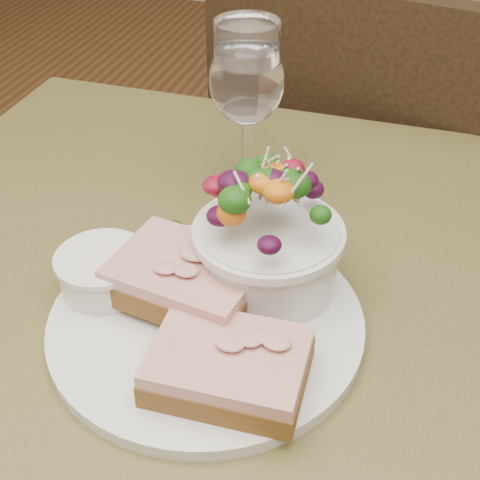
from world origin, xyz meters
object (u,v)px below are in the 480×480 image
(cafe_table, at_px, (225,387))
(sandwich_back, at_px, (187,277))
(chair_far, at_px, (355,277))
(ramekin, at_px, (103,270))
(salad_bowl, at_px, (269,230))
(wine_glass, at_px, (247,86))
(dinner_plate, at_px, (206,322))
(sandwich_front, at_px, (228,366))

(cafe_table, relative_size, sandwich_back, 5.86)
(chair_far, height_order, ramekin, chair_far)
(salad_bowl, bearing_deg, wine_glass, 113.04)
(dinner_plate, bearing_deg, sandwich_front, -56.78)
(chair_far, distance_m, sandwich_front, 0.86)
(sandwich_back, relative_size, salad_bowl, 1.08)
(sandwich_front, distance_m, wine_glass, 0.30)
(ramekin, bearing_deg, cafe_table, 7.24)
(cafe_table, distance_m, dinner_plate, 0.11)
(sandwich_front, height_order, wine_glass, wine_glass)
(cafe_table, bearing_deg, sandwich_front, -69.30)
(dinner_plate, height_order, sandwich_front, sandwich_front)
(dinner_plate, xyz_separation_m, sandwich_back, (-0.02, 0.02, 0.03))
(chair_far, xyz_separation_m, wine_glass, (-0.10, -0.43, 0.58))
(cafe_table, height_order, sandwich_back, sandwich_back)
(cafe_table, xyz_separation_m, sandwich_back, (-0.03, -0.01, 0.14))
(cafe_table, distance_m, wine_glass, 0.30)
(cafe_table, relative_size, dinner_plate, 3.00)
(chair_far, relative_size, sandwich_front, 7.57)
(sandwich_back, bearing_deg, cafe_table, 20.80)
(ramekin, relative_size, salad_bowl, 0.59)
(dinner_plate, xyz_separation_m, salad_bowl, (0.04, 0.06, 0.07))
(wine_glass, bearing_deg, sandwich_front, -75.92)
(salad_bowl, xyz_separation_m, wine_glass, (-0.07, 0.16, 0.05))
(chair_far, bearing_deg, cafe_table, 97.11)
(dinner_plate, xyz_separation_m, wine_glass, (-0.03, 0.22, 0.12))
(ramekin, bearing_deg, salad_bowl, 19.52)
(cafe_table, xyz_separation_m, wine_glass, (-0.04, 0.19, 0.22))
(cafe_table, xyz_separation_m, sandwich_front, (0.03, -0.08, 0.13))
(sandwich_front, height_order, salad_bowl, salad_bowl)
(sandwich_back, relative_size, wine_glass, 0.78)
(salad_bowl, bearing_deg, sandwich_front, -89.07)
(sandwich_back, bearing_deg, chair_far, 91.06)
(ramekin, bearing_deg, sandwich_front, -26.83)
(cafe_table, xyz_separation_m, salad_bowl, (0.03, 0.03, 0.17))
(ramekin, bearing_deg, wine_glass, 71.68)
(dinner_plate, bearing_deg, ramekin, 174.72)
(chair_far, relative_size, dinner_plate, 3.37)
(dinner_plate, relative_size, sandwich_front, 2.24)
(chair_far, xyz_separation_m, ramekin, (-0.17, -0.64, 0.49))
(chair_far, xyz_separation_m, salad_bowl, (-0.03, -0.59, 0.53))
(chair_far, relative_size, salad_bowl, 7.09)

